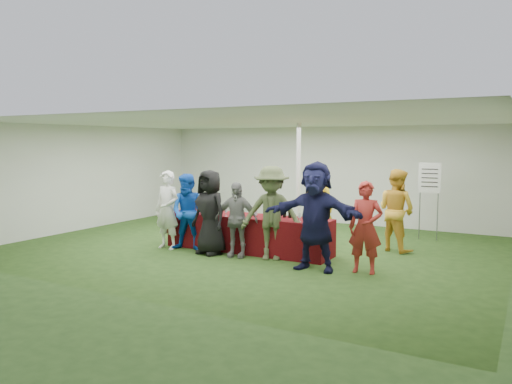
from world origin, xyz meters
The scene contains 18 objects.
ground centered at (0.00, 0.00, 0.00)m, with size 60.00×60.00×0.00m, color #284719.
tent centered at (0.50, 1.20, 1.35)m, with size 10.00×10.00×10.00m.
serving_table centered at (0.07, -0.40, 0.38)m, with size 3.60×0.80×0.75m, color #610D0F.
wine_bottles centered at (0.68, -0.25, 0.87)m, with size 0.64×0.13×0.32m.
wine_glasses centered at (-0.45, -0.66, 0.86)m, with size 2.76×0.14×0.16m.
water_bottle centered at (0.22, -0.32, 0.85)m, with size 0.07×0.07×0.23m.
bar_towel centered at (1.58, -0.35, 0.77)m, with size 0.25×0.18×0.03m, color white.
dump_bucket centered at (1.70, -0.62, 0.84)m, with size 0.26×0.26×0.18m, color slate.
wine_list_sign centered at (3.14, 2.70, 1.32)m, with size 0.50×0.03×1.80m.
staff_pourer centered at (1.19, 0.77, 0.89)m, with size 0.65×0.43×1.78m, color yellow.
staff_back centered at (2.76, 1.13, 0.86)m, with size 0.83×0.65×1.72m, color gold.
customer_0 centered at (-1.55, -1.02, 0.83)m, with size 0.61×0.40×1.67m, color white.
customer_1 centered at (-1.06, -0.91, 0.81)m, with size 0.78×0.61×1.61m, color blue.
customer_2 centered at (-0.46, -1.01, 0.86)m, with size 0.84×0.55×1.71m, color black.
customer_3 centered at (0.14, -0.97, 0.75)m, with size 0.87×0.36×1.49m, color slate.
customer_4 centered at (0.86, -0.84, 0.91)m, with size 1.17×0.68×1.82m, color #454F2E.
customer_5 centered at (1.90, -1.16, 0.97)m, with size 1.80×0.57×1.94m, color #141539.
customer_6 centered at (2.73, -0.92, 0.80)m, with size 0.58×0.38×1.60m, color #A42722.
Camera 1 is at (5.23, -9.27, 2.26)m, focal length 35.00 mm.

